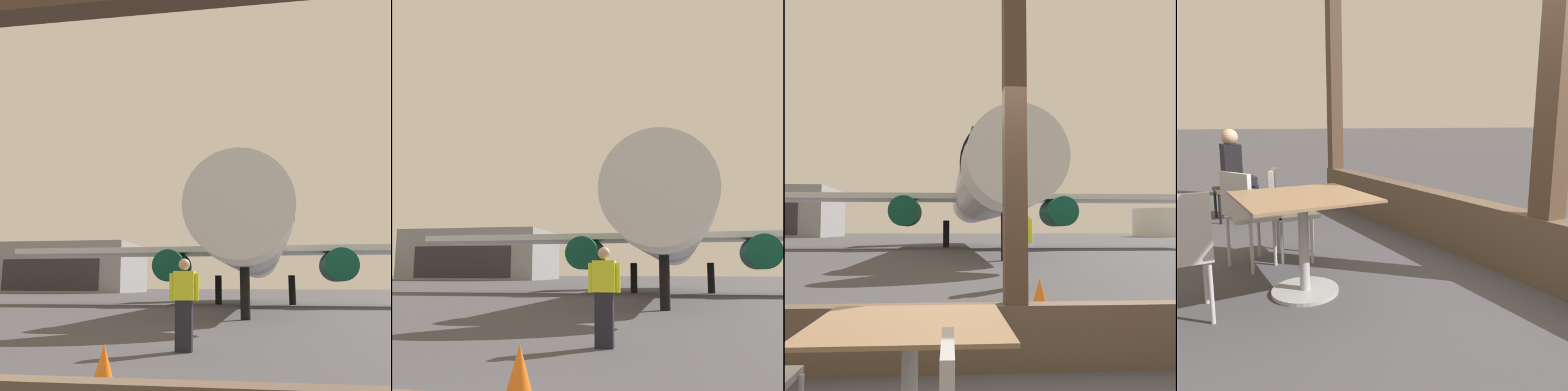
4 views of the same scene
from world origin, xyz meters
TOP-DOWN VIEW (x-y plane):
  - ground_plane at (0.00, 40.00)m, footprint 220.00×220.00m
  - airplane at (1.72, 25.23)m, footprint 30.71×29.74m
  - ground_crew_worker at (0.95, 5.61)m, footprint 0.56×0.22m
  - traffic_cone at (0.64, 2.04)m, footprint 0.36×0.36m
  - distant_hangar at (-32.23, 76.61)m, footprint 23.72×16.89m

SIDE VIEW (x-z plane):
  - ground_plane at x=0.00m, z-range 0.00..0.00m
  - traffic_cone at x=0.64m, z-range -0.02..0.56m
  - ground_crew_worker at x=0.95m, z-range 0.03..1.77m
  - airplane at x=1.72m, z-range -1.58..8.94m
  - distant_hangar at x=-32.23m, z-range 0.00..8.41m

